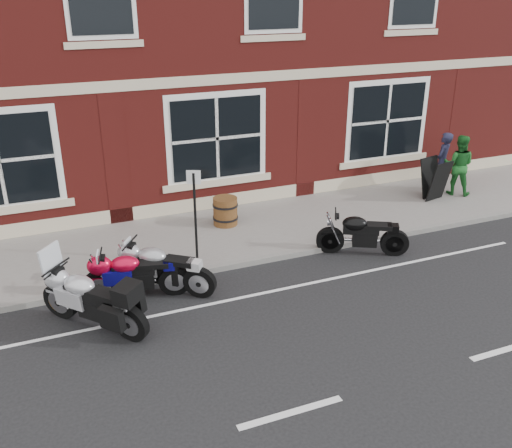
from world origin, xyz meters
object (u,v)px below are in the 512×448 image
object	(u,v)px
moto_touring_silver	(91,297)
parking_sign	(195,211)
moto_sport_silver	(162,266)
barrel_planter	(225,211)
moto_sport_black	(91,297)
pedestrian_left	(442,162)
moto_naked_black	(361,232)
pedestrian_right	(458,165)
a_board_sign	(435,179)
moto_sport_red	(134,272)

from	to	relation	value
moto_touring_silver	parking_sign	xyz separation A→B (m)	(2.32, 1.47, 0.69)
moto_sport_silver	barrel_planter	world-z (taller)	moto_sport_silver
moto_sport_black	pedestrian_left	bearing A→B (deg)	-27.53
moto_naked_black	parking_sign	bearing A→B (deg)	106.74
pedestrian_right	moto_naked_black	bearing A→B (deg)	67.97
moto_touring_silver	moto_naked_black	bearing A→B (deg)	-33.55
moto_naked_black	pedestrian_left	xyz separation A→B (m)	(4.07, 2.39, 0.43)
pedestrian_right	moto_touring_silver	bearing A→B (deg)	58.01
moto_touring_silver	parking_sign	distance (m)	2.83
pedestrian_left	moto_touring_silver	bearing A→B (deg)	-14.59
parking_sign	pedestrian_right	bearing A→B (deg)	33.89
pedestrian_right	a_board_sign	bearing A→B (deg)	48.52
a_board_sign	barrel_planter	distance (m)	5.81
moto_naked_black	a_board_sign	size ratio (longest dim) A/B	1.66
moto_sport_silver	moto_naked_black	xyz separation A→B (m)	(4.41, -0.02, -0.02)
moto_touring_silver	pedestrian_left	world-z (taller)	pedestrian_left
pedestrian_left	barrel_planter	xyz separation A→B (m)	(-6.36, 0.02, -0.49)
moto_touring_silver	moto_sport_red	size ratio (longest dim) A/B	0.90
pedestrian_left	parking_sign	world-z (taller)	parking_sign
moto_sport_silver	barrel_planter	size ratio (longest dim) A/B	2.54
moto_sport_silver	barrel_planter	distance (m)	3.20
a_board_sign	moto_naked_black	bearing A→B (deg)	-163.85
a_board_sign	parking_sign	world-z (taller)	parking_sign
moto_sport_silver	pedestrian_right	size ratio (longest dim) A/B	1.04
moto_naked_black	barrel_planter	bearing A→B (deg)	71.99
moto_sport_black	moto_sport_red	bearing A→B (deg)	-8.28
moto_sport_red	barrel_planter	distance (m)	3.59
barrel_planter	parking_sign	world-z (taller)	parking_sign
moto_sport_red	pedestrian_left	distance (m)	9.34
moto_naked_black	pedestrian_left	distance (m)	4.74
a_board_sign	moto_touring_silver	bearing A→B (deg)	-176.91
moto_naked_black	a_board_sign	distance (m)	4.01
a_board_sign	parking_sign	xyz separation A→B (m)	(-7.01, -1.22, 0.62)
a_board_sign	barrel_planter	world-z (taller)	a_board_sign
moto_sport_red	moto_sport_black	xyz separation A→B (m)	(-0.89, -0.65, 0.01)
moto_naked_black	parking_sign	distance (m)	3.67
a_board_sign	parking_sign	size ratio (longest dim) A/B	0.55
moto_sport_silver	parking_sign	size ratio (longest dim) A/B	0.85
moto_touring_silver	moto_naked_black	size ratio (longest dim) A/B	0.98
moto_touring_silver	moto_sport_silver	distance (m)	1.62
pedestrian_left	pedestrian_right	size ratio (longest dim) A/B	1.01
barrel_planter	parking_sign	xyz separation A→B (m)	(-1.22, -1.68, 0.83)
moto_touring_silver	a_board_sign	world-z (taller)	moto_touring_silver
moto_touring_silver	moto_sport_black	size ratio (longest dim) A/B	1.15
moto_sport_silver	pedestrian_left	xyz separation A→B (m)	(8.48, 2.37, 0.41)
pedestrian_right	moto_sport_red	bearing A→B (deg)	55.09
moto_naked_black	pedestrian_left	world-z (taller)	pedestrian_left
moto_naked_black	parking_sign	size ratio (longest dim) A/B	0.91
pedestrian_left	pedestrian_right	distance (m)	0.44
moto_naked_black	pedestrian_right	world-z (taller)	pedestrian_right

